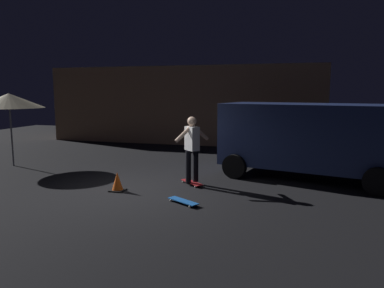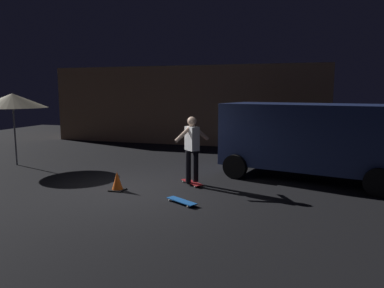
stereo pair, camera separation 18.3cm
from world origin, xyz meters
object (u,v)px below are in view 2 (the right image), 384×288
skateboard_spare (182,201)px  traffic_cone (117,182)px  parked_van (311,136)px  patio_umbrella (13,101)px  skateboard_ridden (192,183)px  skater (192,145)px

skateboard_spare → traffic_cone: 1.89m
parked_van → skateboard_spare: size_ratio=6.36×
patio_umbrella → skateboard_ridden: (6.16, -0.76, -2.02)m
patio_umbrella → skater: 6.29m
skateboard_ridden → skater: bearing=0.0°
skateboard_ridden → skateboard_spare: bearing=-81.1°
skater → parked_van: bearing=28.5°
traffic_cone → patio_umbrella: bearing=158.7°
patio_umbrella → skateboard_ridden: size_ratio=3.24×
skateboard_spare → traffic_cone: size_ratio=1.68×
patio_umbrella → skateboard_spare: (6.40, -2.34, -2.02)m
parked_van → traffic_cone: (-4.43, -2.59, -0.95)m
patio_umbrella → skateboard_ridden: patio_umbrella is taller
skateboard_ridden → skateboard_spare: size_ratio=0.92×
parked_van → skateboard_ridden: parked_van is taller
patio_umbrella → skateboard_ridden: 6.52m
parked_van → skateboard_ridden: (-2.87, -1.56, -1.11)m
patio_umbrella → skateboard_spare: 7.11m
parked_van → skateboard_ridden: bearing=-151.5°
skateboard_spare → traffic_cone: bearing=163.3°
patio_umbrella → parked_van: bearing=5.1°
skateboard_spare → traffic_cone: traffic_cone is taller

